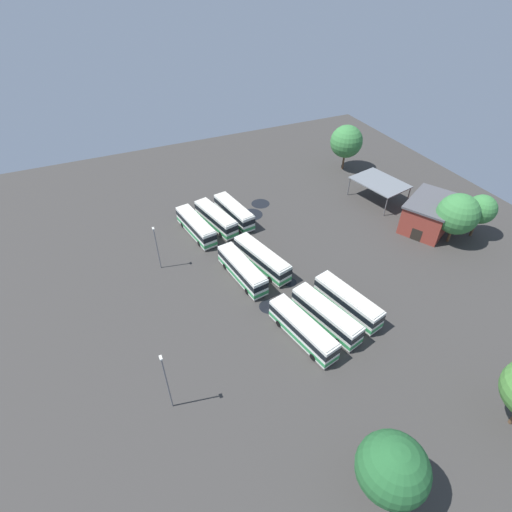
{
  "coord_description": "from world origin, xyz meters",
  "views": [
    {
      "loc": [
        -42.78,
        20.5,
        41.15
      ],
      "look_at": [
        1.54,
        0.47,
        1.46
      ],
      "focal_mm": 27.46,
      "sensor_mm": 36.0,
      "label": 1
    }
  ],
  "objects_px": {
    "bus_row0_slot2": "(303,329)",
    "depot_building": "(429,214)",
    "bus_row2_slot2": "(196,226)",
    "tree_south_edge": "(346,141)",
    "lamp_post_near_entrance": "(157,247)",
    "bus_row0_slot0": "(348,301)",
    "tree_north_edge": "(481,209)",
    "tree_west_edge": "(392,469)",
    "lamp_post_far_corner": "(167,381)",
    "bus_row2_slot1": "(216,218)",
    "bus_row0_slot1": "(326,315)",
    "maintenance_shelter": "(380,183)",
    "tree_northwest": "(458,214)",
    "bus_row1_slot2": "(242,270)",
    "bus_row2_slot0": "(234,212)",
    "bus_row1_slot1": "(262,258)"
  },
  "relations": [
    {
      "from": "bus_row1_slot1",
      "to": "tree_south_edge",
      "type": "xyz_separation_m",
      "value": [
        23.57,
        -31.35,
        4.75
      ]
    },
    {
      "from": "bus_row2_slot2",
      "to": "lamp_post_far_corner",
      "type": "distance_m",
      "value": 33.19
    },
    {
      "from": "tree_north_edge",
      "to": "tree_south_edge",
      "type": "height_order",
      "value": "tree_south_edge"
    },
    {
      "from": "maintenance_shelter",
      "to": "tree_south_edge",
      "type": "relative_size",
      "value": 1.12
    },
    {
      "from": "bus_row0_slot2",
      "to": "bus_row1_slot2",
      "type": "relative_size",
      "value": 1.01
    },
    {
      "from": "lamp_post_near_entrance",
      "to": "tree_west_edge",
      "type": "distance_m",
      "value": 42.67
    },
    {
      "from": "bus_row2_slot1",
      "to": "lamp_post_near_entrance",
      "type": "xyz_separation_m",
      "value": [
        -7.27,
        12.06,
        2.51
      ]
    },
    {
      "from": "bus_row0_slot1",
      "to": "bus_row2_slot2",
      "type": "bearing_deg",
      "value": 19.4
    },
    {
      "from": "bus_row2_slot1",
      "to": "tree_north_edge",
      "type": "xyz_separation_m",
      "value": [
        -21.28,
        -40.21,
        3.67
      ]
    },
    {
      "from": "tree_south_edge",
      "to": "bus_row0_slot0",
      "type": "bearing_deg",
      "value": 146.61
    },
    {
      "from": "bus_row2_slot0",
      "to": "bus_row0_slot1",
      "type": "bearing_deg",
      "value": -176.43
    },
    {
      "from": "bus_row2_slot1",
      "to": "bus_row2_slot0",
      "type": "bearing_deg",
      "value": -80.49
    },
    {
      "from": "bus_row1_slot2",
      "to": "bus_row2_slot2",
      "type": "relative_size",
      "value": 1.0
    },
    {
      "from": "bus_row2_slot0",
      "to": "tree_west_edge",
      "type": "xyz_separation_m",
      "value": [
        -49.12,
        4.87,
        3.98
      ]
    },
    {
      "from": "maintenance_shelter",
      "to": "tree_northwest",
      "type": "bearing_deg",
      "value": -171.18
    },
    {
      "from": "bus_row0_slot1",
      "to": "bus_row2_slot2",
      "type": "xyz_separation_m",
      "value": [
        27.3,
        9.61,
        -0.0
      ]
    },
    {
      "from": "bus_row0_slot0",
      "to": "bus_row1_slot2",
      "type": "relative_size",
      "value": 0.99
    },
    {
      "from": "bus_row0_slot2",
      "to": "depot_building",
      "type": "xyz_separation_m",
      "value": [
        13.02,
        -33.13,
        1.06
      ]
    },
    {
      "from": "bus_row1_slot1",
      "to": "lamp_post_near_entrance",
      "type": "bearing_deg",
      "value": 66.34
    },
    {
      "from": "lamp_post_near_entrance",
      "to": "bus_row1_slot2",
      "type": "bearing_deg",
      "value": -125.11
    },
    {
      "from": "bus_row0_slot1",
      "to": "tree_south_edge",
      "type": "relative_size",
      "value": 1.12
    },
    {
      "from": "bus_row0_slot2",
      "to": "bus_row2_slot0",
      "type": "relative_size",
      "value": 1.04
    },
    {
      "from": "depot_building",
      "to": "tree_northwest",
      "type": "relative_size",
      "value": 1.4
    },
    {
      "from": "bus_row0_slot2",
      "to": "lamp_post_near_entrance",
      "type": "distance_m",
      "value": 25.74
    },
    {
      "from": "bus_row1_slot1",
      "to": "bus_row2_slot2",
      "type": "xyz_separation_m",
      "value": [
        12.88,
        6.8,
        -0.0
      ]
    },
    {
      "from": "bus_row0_slot2",
      "to": "bus_row2_slot0",
      "type": "distance_m",
      "value": 29.72
    },
    {
      "from": "bus_row2_slot2",
      "to": "maintenance_shelter",
      "type": "height_order",
      "value": "maintenance_shelter"
    },
    {
      "from": "lamp_post_near_entrance",
      "to": "tree_west_edge",
      "type": "height_order",
      "value": "tree_west_edge"
    },
    {
      "from": "bus_row2_slot0",
      "to": "bus_row1_slot2",
      "type": "bearing_deg",
      "value": 162.52
    },
    {
      "from": "bus_row0_slot0",
      "to": "tree_west_edge",
      "type": "height_order",
      "value": "tree_west_edge"
    },
    {
      "from": "bus_row1_slot2",
      "to": "tree_northwest",
      "type": "height_order",
      "value": "tree_northwest"
    },
    {
      "from": "bus_row2_slot0",
      "to": "tree_northwest",
      "type": "distance_m",
      "value": 38.29
    },
    {
      "from": "depot_building",
      "to": "bus_row1_slot1",
      "type": "bearing_deg",
      "value": 86.01
    },
    {
      "from": "tree_north_edge",
      "to": "bus_row2_slot1",
      "type": "bearing_deg",
      "value": 62.11
    },
    {
      "from": "bus_row1_slot1",
      "to": "bus_row1_slot2",
      "type": "relative_size",
      "value": 1.05
    },
    {
      "from": "bus_row1_slot1",
      "to": "bus_row2_slot1",
      "type": "relative_size",
      "value": 1.06
    },
    {
      "from": "tree_north_edge",
      "to": "bus_row0_slot0",
      "type": "bearing_deg",
      "value": 101.04
    },
    {
      "from": "depot_building",
      "to": "tree_north_edge",
      "type": "distance_m",
      "value": 8.13
    },
    {
      "from": "bus_row0_slot2",
      "to": "tree_west_edge",
      "type": "relative_size",
      "value": 1.26
    },
    {
      "from": "bus_row0_slot1",
      "to": "lamp_post_near_entrance",
      "type": "height_order",
      "value": "lamp_post_near_entrance"
    },
    {
      "from": "lamp_post_near_entrance",
      "to": "bus_row0_slot0",
      "type": "bearing_deg",
      "value": -132.55
    },
    {
      "from": "bus_row0_slot1",
      "to": "lamp_post_far_corner",
      "type": "bearing_deg",
      "value": 98.39
    },
    {
      "from": "bus_row0_slot0",
      "to": "bus_row2_slot0",
      "type": "distance_m",
      "value": 28.49
    },
    {
      "from": "bus_row0_slot2",
      "to": "tree_north_edge",
      "type": "xyz_separation_m",
      "value": [
        7.73,
        -38.71,
        3.67
      ]
    },
    {
      "from": "bus_row2_slot0",
      "to": "bus_row0_slot2",
      "type": "bearing_deg",
      "value": 175.61
    },
    {
      "from": "bus_row1_slot2",
      "to": "bus_row2_slot1",
      "type": "xyz_separation_m",
      "value": [
        14.95,
        -1.14,
        -0.0
      ]
    },
    {
      "from": "bus_row0_slot0",
      "to": "depot_building",
      "type": "distance_m",
      "value": 27.38
    },
    {
      "from": "bus_row1_slot1",
      "to": "lamp_post_far_corner",
      "type": "distance_m",
      "value": 26.41
    },
    {
      "from": "bus_row2_slot2",
      "to": "tree_south_edge",
      "type": "height_order",
      "value": "tree_south_edge"
    },
    {
      "from": "bus_row2_slot1",
      "to": "bus_row0_slot2",
      "type": "bearing_deg",
      "value": -177.04
    }
  ]
}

